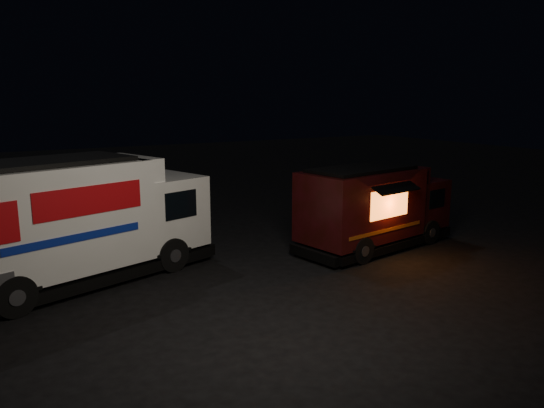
{
  "coord_description": "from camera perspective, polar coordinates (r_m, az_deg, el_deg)",
  "views": [
    {
      "loc": [
        -5.75,
        -11.65,
        4.74
      ],
      "look_at": [
        2.19,
        2.0,
        1.54
      ],
      "focal_mm": 35.0,
      "sensor_mm": 36.0,
      "label": 1
    }
  ],
  "objects": [
    {
      "name": "red_truck",
      "position": [
        17.15,
        11.14,
        -0.26
      ],
      "size": [
        5.92,
        2.98,
        2.63
      ],
      "primitive_type": null,
      "rotation": [
        0.0,
        0.0,
        0.16
      ],
      "color": "#3D0B11",
      "rests_on": "ground"
    },
    {
      "name": "white_truck",
      "position": [
        14.49,
        -19.97,
        -1.63
      ],
      "size": [
        7.59,
        4.44,
        3.26
      ],
      "primitive_type": null,
      "rotation": [
        0.0,
        0.0,
        0.3
      ],
      "color": "white",
      "rests_on": "ground"
    },
    {
      "name": "ground",
      "position": [
        13.83,
        -3.72,
        -8.6
      ],
      "size": [
        80.0,
        80.0,
        0.0
      ],
      "primitive_type": "plane",
      "color": "black",
      "rests_on": "ground"
    }
  ]
}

